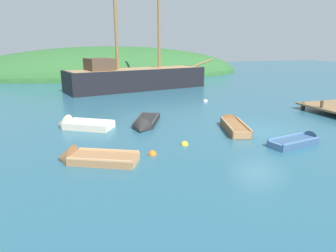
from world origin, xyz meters
name	(u,v)px	position (x,y,z in m)	size (l,w,h in m)	color
ground_plane	(261,131)	(0.00, 0.00, 0.00)	(120.00, 120.00, 0.00)	#285B70
shore_hill	(111,74)	(-2.66, 34.51, 0.00)	(41.73, 20.33, 8.33)	#2D602D
sailing_ship	(136,81)	(-2.62, 17.26, 0.80)	(16.82, 6.89, 12.33)	black
rowboat_portside	(80,126)	(-8.95, 3.70, 0.12)	(3.33, 2.75, 1.18)	beige
rowboat_outer_left	(145,124)	(-5.46, 3.03, 0.08)	(2.53, 3.79, 1.06)	black
rowboat_outer_right	(233,126)	(-1.14, 0.92, 0.13)	(1.97, 3.82, 0.90)	brown
rowboat_far	(89,159)	(-8.88, -1.53, 0.08)	(3.36, 2.48, 1.12)	#9E7047
rowboat_center	(300,142)	(0.36, -2.44, 0.09)	(3.03, 1.38, 0.86)	#335175
buoy_yellow	(185,145)	(-4.63, -0.83, 0.00)	(0.35, 0.35, 0.35)	yellow
buoy_white	(205,101)	(1.00, 8.75, 0.00)	(0.35, 0.35, 0.35)	white
buoy_orange	(152,155)	(-6.36, -1.59, 0.00)	(0.36, 0.36, 0.36)	orange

